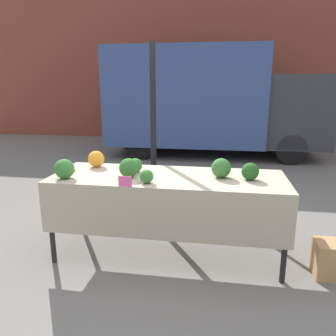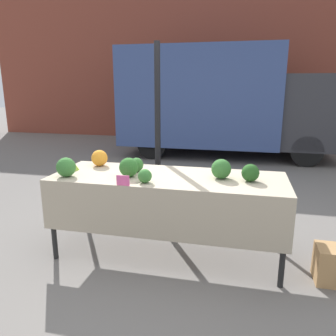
# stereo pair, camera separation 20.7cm
# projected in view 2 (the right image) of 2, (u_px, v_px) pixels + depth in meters

# --- Properties ---
(ground_plane) EXTENTS (40.00, 40.00, 0.00)m
(ground_plane) POSITION_uv_depth(u_px,v_px,m) (168.00, 253.00, 3.44)
(ground_plane) COLOR slate
(building_facade) EXTENTS (16.00, 0.60, 4.95)m
(building_facade) POSITION_uv_depth(u_px,v_px,m) (224.00, 61.00, 10.37)
(building_facade) COLOR brown
(building_facade) RESTS_ON ground_plane
(tent_pole) EXTENTS (0.07, 0.07, 2.20)m
(tent_pole) POSITION_uv_depth(u_px,v_px,m) (158.00, 137.00, 3.96)
(tent_pole) COLOR black
(tent_pole) RESTS_ON ground_plane
(parked_truck) EXTENTS (5.16, 2.25, 2.59)m
(parked_truck) POSITION_uv_depth(u_px,v_px,m) (222.00, 100.00, 8.11)
(parked_truck) COLOR #384C84
(parked_truck) RESTS_ON ground_plane
(market_table) EXTENTS (2.30, 0.84, 0.84)m
(market_table) POSITION_uv_depth(u_px,v_px,m) (166.00, 187.00, 3.20)
(market_table) COLOR tan
(market_table) RESTS_ON ground_plane
(orange_cauliflower) EXTENTS (0.18, 0.18, 0.18)m
(orange_cauliflower) POSITION_uv_depth(u_px,v_px,m) (100.00, 158.00, 3.62)
(orange_cauliflower) COLOR orange
(orange_cauliflower) RESTS_ON market_table
(romanesco_head) EXTENTS (0.14, 0.14, 0.11)m
(romanesco_head) POSITION_uv_depth(u_px,v_px,m) (73.00, 165.00, 3.45)
(romanesco_head) COLOR #93B238
(romanesco_head) RESTS_ON market_table
(broccoli_head_0) EXTENTS (0.19, 0.19, 0.19)m
(broccoli_head_0) POSITION_uv_depth(u_px,v_px,m) (129.00, 167.00, 3.19)
(broccoli_head_0) COLOR #2D6628
(broccoli_head_0) RESTS_ON market_table
(broccoli_head_1) EXTENTS (0.19, 0.19, 0.19)m
(broccoli_head_1) POSITION_uv_depth(u_px,v_px,m) (66.00, 167.00, 3.19)
(broccoli_head_1) COLOR #387533
(broccoli_head_1) RESTS_ON market_table
(broccoli_head_2) EXTENTS (0.13, 0.13, 0.13)m
(broccoli_head_2) POSITION_uv_depth(u_px,v_px,m) (145.00, 176.00, 2.99)
(broccoli_head_2) COLOR #387533
(broccoli_head_2) RESTS_ON market_table
(broccoli_head_3) EXTENTS (0.19, 0.19, 0.19)m
(broccoli_head_3) POSITION_uv_depth(u_px,v_px,m) (221.00, 169.00, 3.12)
(broccoli_head_3) COLOR #336B2D
(broccoli_head_3) RESTS_ON market_table
(broccoli_head_4) EXTENTS (0.16, 0.16, 0.16)m
(broccoli_head_4) POSITION_uv_depth(u_px,v_px,m) (250.00, 173.00, 3.03)
(broccoli_head_4) COLOR #23511E
(broccoli_head_4) RESTS_ON market_table
(broccoli_head_5) EXTENTS (0.14, 0.14, 0.14)m
(broccoli_head_5) POSITION_uv_depth(u_px,v_px,m) (137.00, 165.00, 3.38)
(broccoli_head_5) COLOR #336B2D
(broccoli_head_5) RESTS_ON market_table
(price_sign) EXTENTS (0.12, 0.01, 0.09)m
(price_sign) POSITION_uv_depth(u_px,v_px,m) (123.00, 180.00, 2.91)
(price_sign) COLOR #F45B9E
(price_sign) RESTS_ON market_table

